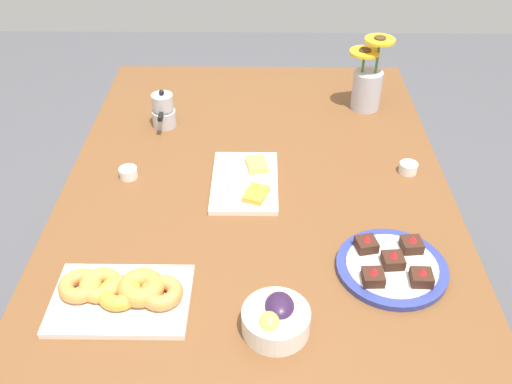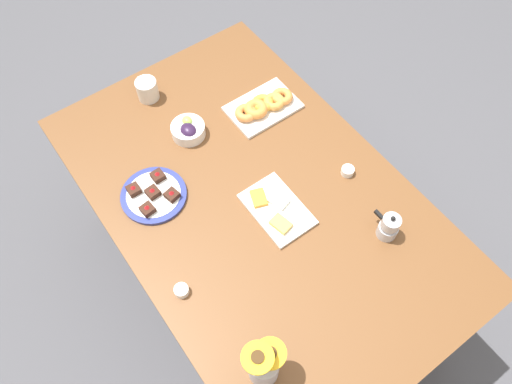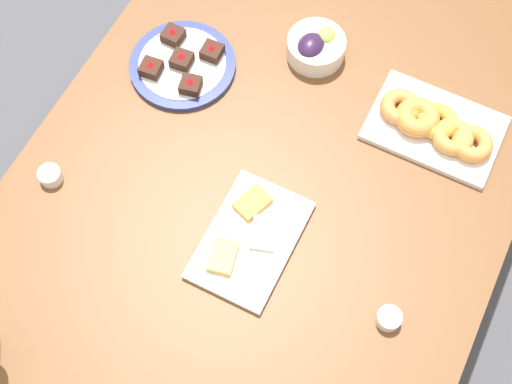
{
  "view_description": "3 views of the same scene",
  "coord_description": "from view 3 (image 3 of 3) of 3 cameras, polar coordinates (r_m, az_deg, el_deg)",
  "views": [
    {
      "loc": [
        1.11,
        0.01,
        1.62
      ],
      "look_at": [
        0.0,
        0.0,
        0.78
      ],
      "focal_mm": 40.0,
      "sensor_mm": 36.0,
      "label": 1
    },
    {
      "loc": [
        -0.74,
        0.54,
        2.3
      ],
      "look_at": [
        0.0,
        0.0,
        0.78
      ],
      "focal_mm": 35.0,
      "sensor_mm": 36.0,
      "label": 2
    },
    {
      "loc": [
        -0.55,
        -0.27,
        2.08
      ],
      "look_at": [
        0.0,
        0.0,
        0.78
      ],
      "focal_mm": 50.0,
      "sensor_mm": 36.0,
      "label": 3
    }
  ],
  "objects": [
    {
      "name": "dessert_plate",
      "position": [
        1.64,
        -5.91,
        10.14
      ],
      "size": [
        0.24,
        0.24,
        0.05
      ],
      "color": "navy",
      "rests_on": "dining_table"
    },
    {
      "name": "cheese_platter",
      "position": [
        1.43,
        -0.54,
        -3.72
      ],
      "size": [
        0.26,
        0.17,
        0.03
      ],
      "color": "white",
      "rests_on": "dining_table"
    },
    {
      "name": "croissant_platter",
      "position": [
        1.57,
        14.08,
        5.17
      ],
      "size": [
        0.19,
        0.28,
        0.05
      ],
      "color": "white",
      "rests_on": "dining_table"
    },
    {
      "name": "jam_cup_honey",
      "position": [
        1.54,
        -16.14,
        1.29
      ],
      "size": [
        0.05,
        0.05,
        0.03
      ],
      "color": "white",
      "rests_on": "dining_table"
    },
    {
      "name": "grape_bowl",
      "position": [
        1.64,
        4.79,
        11.51
      ],
      "size": [
        0.13,
        0.13,
        0.07
      ],
      "color": "white",
      "rests_on": "dining_table"
    },
    {
      "name": "ground_plane",
      "position": [
        2.17,
        0.0,
        -8.81
      ],
      "size": [
        6.0,
        6.0,
        0.0
      ],
      "primitive_type": "plane",
      "color": "#4C4C51"
    },
    {
      "name": "jam_cup_berry",
      "position": [
        1.39,
        10.59,
        -9.9
      ],
      "size": [
        0.05,
        0.05,
        0.03
      ],
      "color": "white",
      "rests_on": "dining_table"
    },
    {
      "name": "dining_table",
      "position": [
        1.55,
        0.0,
        -1.97
      ],
      "size": [
        1.6,
        1.0,
        0.74
      ],
      "color": "brown",
      "rests_on": "ground_plane"
    }
  ]
}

